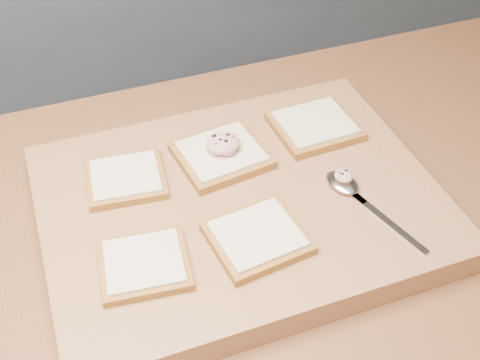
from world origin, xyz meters
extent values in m
cube|color=brown|center=(0.00, 0.00, 0.87)|extent=(2.00, 0.80, 0.06)
cube|color=slate|center=(0.00, 1.43, 0.45)|extent=(3.60, 0.60, 0.90)
cube|color=#AE754A|center=(0.00, 0.02, 0.92)|extent=(0.55, 0.42, 0.04)
cube|color=#9A6727|center=(-0.14, 0.11, 0.95)|extent=(0.12, 0.11, 0.01)
cube|color=beige|center=(-0.14, 0.11, 0.96)|extent=(0.10, 0.10, 0.00)
cube|color=#9A6727|center=(0.00, 0.11, 0.95)|extent=(0.14, 0.13, 0.01)
cube|color=beige|center=(0.00, 0.11, 0.96)|extent=(0.12, 0.11, 0.00)
cube|color=#9A6727|center=(0.16, 0.12, 0.95)|extent=(0.13, 0.12, 0.01)
cube|color=beige|center=(0.16, 0.12, 0.96)|extent=(0.11, 0.10, 0.00)
cube|color=#9A6727|center=(-0.16, -0.06, 0.95)|extent=(0.12, 0.11, 0.01)
cube|color=beige|center=(-0.16, -0.06, 0.96)|extent=(0.10, 0.10, 0.00)
cube|color=#9A6727|center=(-0.01, -0.07, 0.95)|extent=(0.13, 0.12, 0.01)
cube|color=beige|center=(-0.01, -0.07, 0.96)|extent=(0.11, 0.10, 0.00)
ellipsoid|color=#DB9C8C|center=(0.01, 0.11, 0.97)|extent=(0.05, 0.05, 0.02)
sphere|color=black|center=(0.01, 0.11, 0.98)|extent=(0.01, 0.01, 0.01)
sphere|color=black|center=(0.00, 0.12, 0.98)|extent=(0.01, 0.01, 0.01)
sphere|color=black|center=(0.01, 0.10, 0.98)|extent=(0.01, 0.01, 0.01)
sphere|color=black|center=(0.00, 0.10, 0.98)|extent=(0.01, 0.01, 0.01)
sphere|color=#A5140C|center=(0.02, 0.10, 0.98)|extent=(0.01, 0.01, 0.01)
sphere|color=#A5140C|center=(0.00, 0.12, 0.98)|extent=(0.01, 0.01, 0.01)
sphere|color=#A5140C|center=(-0.01, 0.10, 0.98)|extent=(0.01, 0.01, 0.01)
ellipsoid|color=silver|center=(0.15, -0.01, 0.95)|extent=(0.05, 0.06, 0.01)
cube|color=silver|center=(0.15, -0.04, 0.95)|extent=(0.02, 0.04, 0.00)
cube|color=silver|center=(0.17, -0.09, 0.95)|extent=(0.05, 0.14, 0.00)
ellipsoid|color=#DB9C8C|center=(0.15, -0.01, 0.96)|extent=(0.03, 0.03, 0.01)
sphere|color=black|center=(0.15, -0.01, 0.97)|extent=(0.01, 0.01, 0.01)
sphere|color=black|center=(0.14, -0.01, 0.97)|extent=(0.01, 0.01, 0.01)
sphere|color=#A5140C|center=(0.14, -0.01, 0.97)|extent=(0.01, 0.01, 0.01)
camera|label=1|loc=(-0.21, -0.54, 1.54)|focal=45.00mm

